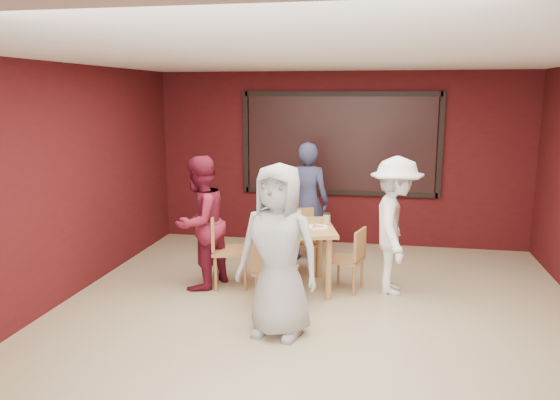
% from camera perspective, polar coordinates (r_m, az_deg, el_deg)
% --- Properties ---
extents(floor, '(7.00, 7.00, 0.00)m').
position_cam_1_polar(floor, '(5.92, 3.21, -13.35)').
color(floor, tan).
rests_on(floor, ground).
extents(window_blinds, '(3.00, 0.02, 1.50)m').
position_cam_1_polar(window_blinds, '(8.86, 6.29, 5.85)').
color(window_blinds, black).
extents(dining_table, '(1.26, 1.26, 0.97)m').
position_cam_1_polar(dining_table, '(6.84, 1.19, -3.59)').
color(dining_table, '#BD804D').
rests_on(dining_table, floor).
extents(chair_front, '(0.47, 0.47, 0.92)m').
position_cam_1_polar(chair_front, '(6.19, -0.63, -7.03)').
color(chair_front, '#A46D3F').
rests_on(chair_front, floor).
extents(chair_back, '(0.54, 0.54, 0.88)m').
position_cam_1_polar(chair_back, '(7.55, 2.08, -3.88)').
color(chair_back, '#A46D3F').
rests_on(chair_back, floor).
extents(chair_left, '(0.56, 0.56, 0.95)m').
position_cam_1_polar(chair_left, '(7.01, -5.87, -4.78)').
color(chair_left, '#A46D3F').
rests_on(chair_left, floor).
extents(chair_right, '(0.48, 0.48, 0.81)m').
position_cam_1_polar(chair_right, '(6.88, 7.48, -5.83)').
color(chair_right, '#A46D3F').
rests_on(chair_right, floor).
extents(diner_front, '(0.96, 0.73, 1.78)m').
position_cam_1_polar(diner_front, '(5.51, -0.16, -5.33)').
color(diner_front, '#A9A9A9').
rests_on(diner_front, floor).
extents(diner_back, '(0.68, 0.47, 1.76)m').
position_cam_1_polar(diner_back, '(8.03, 2.86, -0.18)').
color(diner_back, '#2F3354').
rests_on(diner_back, floor).
extents(diner_left, '(0.87, 0.98, 1.69)m').
position_cam_1_polar(diner_left, '(6.95, -8.38, -2.36)').
color(diner_left, maroon).
rests_on(diner_left, floor).
extents(diner_right, '(0.65, 1.11, 1.70)m').
position_cam_1_polar(diner_right, '(6.84, 11.95, -2.64)').
color(diner_right, white).
rests_on(diner_right, floor).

